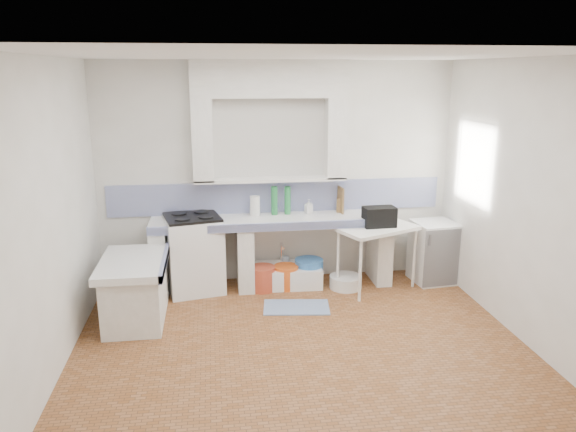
{
  "coord_description": "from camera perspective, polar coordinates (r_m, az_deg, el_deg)",
  "views": [
    {
      "loc": [
        -0.82,
        -4.88,
        2.67
      ],
      "look_at": [
        0.0,
        1.0,
        1.1
      ],
      "focal_mm": 34.36,
      "sensor_mm": 36.0,
      "label": 1
    }
  ],
  "objects": [
    {
      "name": "counter_pier_left",
      "position": [
        6.99,
        -13.12,
        -4.45
      ],
      "size": [
        0.2,
        0.55,
        0.82
      ],
      "primitive_type": "cube",
      "color": "white",
      "rests_on": "ground"
    },
    {
      "name": "stove",
      "position": [
        6.93,
        -9.71,
        -3.95
      ],
      "size": [
        0.77,
        0.76,
        0.93
      ],
      "primitive_type": "cube",
      "rotation": [
        0.0,
        0.0,
        0.21
      ],
      "color": "white",
      "rests_on": "ground"
    },
    {
      "name": "lace_valance",
      "position": [
        6.86,
        19.19,
        8.23
      ],
      "size": [
        0.01,
        0.84,
        0.24
      ],
      "primitive_type": "cube",
      "color": "white",
      "rests_on": "ground"
    },
    {
      "name": "bucket_blue",
      "position": [
        7.1,
        2.17,
        -5.82
      ],
      "size": [
        0.46,
        0.46,
        0.34
      ],
      "primitive_type": "cylinder",
      "rotation": [
        0.0,
        0.0,
        -0.32
      ],
      "color": "#3677C6",
      "rests_on": "ground"
    },
    {
      "name": "counter_pier_right",
      "position": [
        7.27,
        9.45,
        -3.5
      ],
      "size": [
        0.2,
        0.55,
        0.82
      ],
      "primitive_type": "cube",
      "color": "white",
      "rests_on": "ground"
    },
    {
      "name": "green_bottle_a",
      "position": [
        6.95,
        -1.42,
        1.6
      ],
      "size": [
        0.09,
        0.09,
        0.36
      ],
      "primitive_type": "cylinder",
      "rotation": [
        0.0,
        0.0,
        -0.09
      ],
      "color": "#22773B",
      "rests_on": "counter_slab"
    },
    {
      "name": "side_table",
      "position": [
        7.0,
        9.13,
        -4.29
      ],
      "size": [
        1.1,
        0.88,
        0.04
      ],
      "primitive_type": "cube",
      "rotation": [
        0.0,
        0.0,
        0.41
      ],
      "color": "white",
      "rests_on": "ground"
    },
    {
      "name": "ceiling",
      "position": [
        4.95,
        1.66,
        16.31
      ],
      "size": [
        4.5,
        4.5,
        0.0
      ],
      "primitive_type": "plane",
      "rotation": [
        3.14,
        0.0,
        0.0
      ],
      "color": "white",
      "rests_on": "ground"
    },
    {
      "name": "knife_block",
      "position": [
        7.12,
        5.41,
        1.12
      ],
      "size": [
        0.1,
        0.09,
        0.18
      ],
      "primitive_type": "cube",
      "rotation": [
        0.0,
        0.0,
        -0.19
      ],
      "color": "brown",
      "rests_on": "counter_slab"
    },
    {
      "name": "floor",
      "position": [
        5.62,
        1.44,
        -13.54
      ],
      "size": [
        4.5,
        4.5,
        0.0
      ],
      "primitive_type": "plane",
      "color": "brown",
      "rests_on": "ground"
    },
    {
      "name": "wall_back",
      "position": [
        7.04,
        -1.12,
        4.42
      ],
      "size": [
        4.5,
        0.0,
        4.5
      ],
      "primitive_type": "plane",
      "rotation": [
        1.57,
        0.0,
        0.0
      ],
      "color": "white",
      "rests_on": "ground"
    },
    {
      "name": "rug",
      "position": [
        6.49,
        0.88,
        -9.41
      ],
      "size": [
        0.81,
        0.53,
        0.01
      ],
      "primitive_type": "cube",
      "rotation": [
        0.0,
        0.0,
        -0.13
      ],
      "color": "#28468B",
      "rests_on": "ground"
    },
    {
      "name": "peninsula_lip",
      "position": [
        6.15,
        -12.67,
        -4.66
      ],
      "size": [
        0.04,
        1.1,
        0.1
      ],
      "primitive_type": "cube",
      "color": "navy",
      "rests_on": "ground"
    },
    {
      "name": "wall_right",
      "position": [
        5.9,
        23.64,
        1.12
      ],
      "size": [
        0.0,
        4.5,
        4.5
      ],
      "primitive_type": "plane",
      "rotation": [
        1.57,
        0.0,
        -1.57
      ],
      "color": "white",
      "rests_on": "ground"
    },
    {
      "name": "wall_left",
      "position": [
        5.24,
        -23.51,
        -0.46
      ],
      "size": [
        0.0,
        4.5,
        4.5
      ],
      "primitive_type": "plane",
      "rotation": [
        1.57,
        0.0,
        1.57
      ],
      "color": "white",
      "rests_on": "ground"
    },
    {
      "name": "fridge",
      "position": [
        7.4,
        14.84,
        -3.6
      ],
      "size": [
        0.56,
        0.56,
        0.79
      ],
      "primitive_type": "cube",
      "rotation": [
        0.0,
        0.0,
        0.1
      ],
      "color": "white",
      "rests_on": "ground"
    },
    {
      "name": "water_bottle_a",
      "position": [
        7.24,
        -0.23,
        -5.44
      ],
      "size": [
        0.11,
        0.11,
        0.33
      ],
      "primitive_type": "cylinder",
      "rotation": [
        0.0,
        0.0,
        -0.29
      ],
      "color": "silver",
      "rests_on": "ground"
    },
    {
      "name": "black_bag",
      "position": [
        6.87,
        9.42,
        -0.08
      ],
      "size": [
        0.4,
        0.24,
        0.25
      ],
      "primitive_type": "cube",
      "rotation": [
        0.0,
        0.0,
        0.05
      ],
      "color": "black",
      "rests_on": "side_table"
    },
    {
      "name": "wall_front",
      "position": [
        3.25,
        7.36,
        -8.3
      ],
      "size": [
        4.5,
        0.0,
        4.5
      ],
      "primitive_type": "plane",
      "rotation": [
        -1.57,
        0.0,
        0.0
      ],
      "color": "white",
      "rests_on": "ground"
    },
    {
      "name": "sink",
      "position": [
        7.11,
        -0.47,
        -6.26
      ],
      "size": [
        0.97,
        0.55,
        0.23
      ],
      "primitive_type": "cube",
      "rotation": [
        0.0,
        0.0,
        -0.04
      ],
      "color": "white",
      "rests_on": "ground"
    },
    {
      "name": "cutting_board",
      "position": [
        7.11,
        5.46,
        1.69
      ],
      "size": [
        0.04,
        0.24,
        0.33
      ],
      "primitive_type": "cube",
      "rotation": [
        0.0,
        0.0,
        0.06
      ],
      "color": "brown",
      "rests_on": "counter_slab"
    },
    {
      "name": "water_bottle_b",
      "position": [
        7.26,
        1.05,
        -5.43
      ],
      "size": [
        0.11,
        0.11,
        0.32
      ],
      "primitive_type": "cylinder",
      "rotation": [
        0.0,
        0.0,
        0.43
      ],
      "color": "silver",
      "rests_on": "ground"
    },
    {
      "name": "counter_lip",
      "position": [
        6.59,
        -1.36,
        -1.12
      ],
      "size": [
        3.0,
        0.04,
        0.1
      ],
      "primitive_type": "cube",
      "color": "navy",
      "rests_on": "ground"
    },
    {
      "name": "green_bottle_b",
      "position": [
        6.98,
        -0.05,
        1.63
      ],
      "size": [
        0.08,
        0.08,
        0.36
      ],
      "primitive_type": "cylinder",
      "rotation": [
        0.0,
        0.0,
        0.07
      ],
      "color": "#22773B",
      "rests_on": "counter_slab"
    },
    {
      "name": "paper_towel",
      "position": [
        6.92,
        -3.46,
        1.04
      ],
      "size": [
        0.13,
        0.13,
        0.25
      ],
      "primitive_type": "cylinder",
      "rotation": [
        0.0,
        0.0,
        0.06
      ],
      "color": "white",
      "rests_on": "counter_slab"
    },
    {
      "name": "alcove_mass",
      "position": [
        6.79,
        -1.91,
        14.0
      ],
      "size": [
        1.9,
        0.25,
        0.45
      ],
      "primitive_type": "cube",
      "color": "white",
      "rests_on": "ground"
    },
    {
      "name": "peninsula_base",
      "position": [
        6.31,
        -15.5,
        -7.74
      ],
      "size": [
        0.6,
        1.0,
        0.62
      ],
      "primitive_type": "cube",
      "color": "white",
      "rests_on": "ground"
    },
    {
      "name": "counter_pier_mid",
      "position": [
        6.97,
        -4.47,
        -4.16
      ],
      "size": [
        0.2,
        0.55,
        0.82
      ],
      "primitive_type": "cube",
      "color": "white",
      "rests_on": "ground"
    },
    {
      "name": "bucket_orange",
      "position": [
        7.0,
        -0.21,
        -6.31
      ],
      "size": [
        0.38,
        0.38,
        0.29
      ],
      "primitive_type": "cylinder",
      "rotation": [
        0.0,
        0.0,
        -0.24
      ],
      "color": "orange",
      "rests_on": "ground"
    },
    {
      "name": "peninsula_top",
      "position": [
        6.18,
        -15.72,
        -4.73
      ],
      "size": [
        0.7,
        1.1,
        0.08
      ],
      "primitive_type": "cube",
      "color": "white",
      "rests_on": "ground"
    },
    {
      "name": "soap_bottle",
      "position": [
        7.04,
        2.14,
        1.01
      ],
      "size": [
        0.11,
        0.11,
        0.18
      ],
      "primitive_type": "imported",
      "rotation": [
        0.0,
        0.0,
        0.34
      ],
      "color": "white",
      "rests_on": "counter_slab"
    },
    {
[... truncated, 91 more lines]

